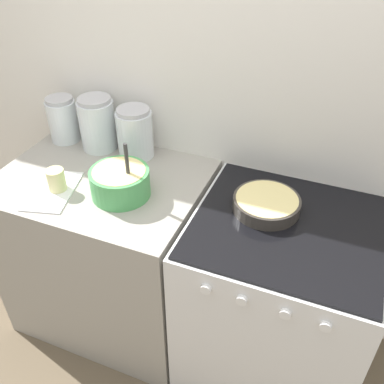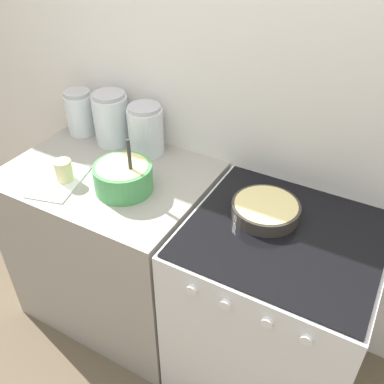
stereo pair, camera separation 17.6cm
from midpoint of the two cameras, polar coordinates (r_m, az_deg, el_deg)
name	(u,v)px [view 2 (the right image)]	position (r m, az deg, el deg)	size (l,w,h in m)	color
wall_back	(236,104)	(1.93, 8.57, 11.44)	(4.86, 0.05, 2.40)	white
countertop_cabinet	(117,244)	(2.27, -7.80, -6.97)	(0.93, 0.70, 0.91)	#9E998E
stove	(271,309)	(2.02, 13.11, -15.06)	(0.76, 0.72, 0.91)	silver
mixing_bowl	(123,176)	(1.83, -6.46, 2.02)	(0.25, 0.25, 0.26)	#4CA559
baking_pan	(266,209)	(1.74, 12.66, -2.37)	(0.27, 0.27, 0.06)	#38332D
storage_jar_left	(80,115)	(2.30, -12.53, 9.89)	(0.15, 0.15, 0.23)	silver
storage_jar_middle	(112,122)	(2.17, -8.38, 9.19)	(0.17, 0.17, 0.26)	silver
storage_jar_right	(146,133)	(2.07, -3.74, 7.80)	(0.17, 0.17, 0.25)	silver
tin_can	(64,171)	(1.94, -14.27, 2.65)	(0.08, 0.08, 0.10)	beige
recipe_page	(60,181)	(1.97, -14.78, 1.36)	(0.25, 0.34, 0.01)	white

